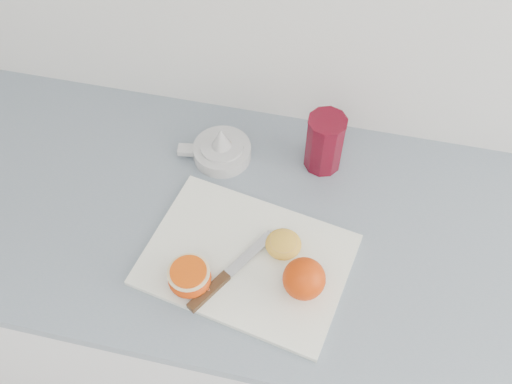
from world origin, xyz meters
TOP-DOWN VIEW (x-y plane):
  - counter at (0.02, 1.70)m, footprint 2.65×0.64m
  - cutting_board at (-0.04, 1.60)m, footprint 0.43×0.34m
  - whole_orange at (0.08, 1.56)m, footprint 0.08×0.08m
  - half_orange at (-0.13, 1.53)m, footprint 0.08×0.08m
  - squeezed_shell at (0.02, 1.64)m, footprint 0.07×0.07m
  - paring_knife at (-0.08, 1.53)m, footprint 0.13×0.20m
  - citrus_juicer at (-0.16, 1.85)m, footprint 0.16×0.13m
  - red_tumbler at (0.06, 1.88)m, footprint 0.08×0.08m

SIDE VIEW (x-z plane):
  - counter at x=0.02m, z-range 0.00..0.89m
  - cutting_board at x=-0.04m, z-range 0.89..0.90m
  - paring_knife at x=-0.08m, z-range 0.90..0.92m
  - citrus_juicer at x=-0.16m, z-range 0.87..0.96m
  - squeezed_shell at x=0.02m, z-range 0.90..0.93m
  - half_orange at x=-0.13m, z-range 0.90..0.95m
  - whole_orange at x=0.08m, z-range 0.90..0.98m
  - red_tumbler at x=0.06m, z-range 0.88..1.02m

